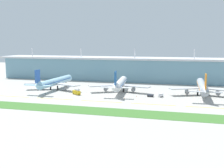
{
  "coord_description": "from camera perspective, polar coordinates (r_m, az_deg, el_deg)",
  "views": [
    {
      "loc": [
        52.7,
        -171.32,
        39.15
      ],
      "look_at": [
        -4.62,
        38.54,
        7.0
      ],
      "focal_mm": 46.09,
      "sensor_mm": 36.0,
      "label": 1
    }
  ],
  "objects": [
    {
      "name": "taxiway_stripe_east",
      "position": [
        182.0,
        18.84,
        -4.47
      ],
      "size": [
        28.0,
        0.7,
        0.04
      ],
      "primitive_type": "cube",
      "color": "yellow",
      "rests_on": "ground"
    },
    {
      "name": "terminal_building",
      "position": [
        288.68,
        4.7,
        2.97
      ],
      "size": [
        288.0,
        34.0,
        32.48
      ],
      "color": "#6693A8",
      "rests_on": "ground"
    },
    {
      "name": "airliner_middle",
      "position": [
        225.46,
        1.57,
        0.06
      ],
      "size": [
        48.45,
        60.47,
        18.9
      ],
      "color": "white",
      "rests_on": "ground"
    },
    {
      "name": "ground_plane",
      "position": [
        183.47,
        -1.78,
        -3.92
      ],
      "size": [
        600.0,
        600.0,
        0.0
      ],
      "primitive_type": "plane",
      "color": "#A8A59E"
    },
    {
      "name": "taxiway_stripe_west",
      "position": [
        219.72,
        -19.31,
        -2.33
      ],
      "size": [
        28.0,
        0.7,
        0.04
      ],
      "primitive_type": "cube",
      "color": "yellow",
      "rests_on": "ground"
    },
    {
      "name": "taxiway_stripe_mid_west",
      "position": [
        202.53,
        -11.35,
        -2.9
      ],
      "size": [
        28.0,
        0.7,
        0.04
      ],
      "primitive_type": "cube",
      "color": "yellow",
      "rests_on": "ground"
    },
    {
      "name": "airliner_far",
      "position": [
        220.91,
        17.49,
        -0.5
      ],
      "size": [
        48.79,
        66.22,
        18.9
      ],
      "color": "#ADB2BC",
      "rests_on": "ground"
    },
    {
      "name": "baggage_cart",
      "position": [
        207.73,
        9.68,
        -2.22
      ],
      "size": [
        3.35,
        4.02,
        2.48
      ],
      "color": "silver",
      "rests_on": "ground"
    },
    {
      "name": "airliner_near",
      "position": [
        240.24,
        -11.28,
        0.42
      ],
      "size": [
        48.79,
        62.03,
        18.9
      ],
      "color": "#9ED1EA",
      "rests_on": "ground"
    },
    {
      "name": "grass_verge",
      "position": [
        165.19,
        -3.8,
        -5.3
      ],
      "size": [
        300.0,
        18.0,
        0.1
      ],
      "primitive_type": "cube",
      "color": "#3D702D",
      "rests_on": "ground"
    },
    {
      "name": "safety_cone_nose_front",
      "position": [
        206.44,
        4.91,
        -2.46
      ],
      "size": [
        0.56,
        0.56,
        0.7
      ],
      "primitive_type": "cone",
      "color": "orange",
      "rests_on": "ground"
    },
    {
      "name": "taxiway_stripe_mid_east",
      "position": [
        182.88,
        8.13,
        -4.03
      ],
      "size": [
        28.0,
        0.7,
        0.04
      ],
      "primitive_type": "cube",
      "color": "yellow",
      "rests_on": "ground"
    },
    {
      "name": "taxiway_stripe_centre",
      "position": [
        189.94,
        -2.12,
        -3.49
      ],
      "size": [
        28.0,
        0.7,
        0.04
      ],
      "primitive_type": "cube",
      "color": "yellow",
      "rests_on": "ground"
    },
    {
      "name": "pushback_tug",
      "position": [
        207.56,
        7.62,
        -2.23
      ],
      "size": [
        4.58,
        2.83,
        1.85
      ],
      "color": "#333842",
      "rests_on": "ground"
    },
    {
      "name": "fuel_truck",
      "position": [
        215.05,
        -7.03,
        -1.53
      ],
      "size": [
        7.39,
        6.25,
        4.95
      ],
      "color": "gold",
      "rests_on": "ground"
    },
    {
      "name": "safety_cone_left_wingtip",
      "position": [
        199.31,
        2.45,
        -2.83
      ],
      "size": [
        0.56,
        0.56,
        0.7
      ],
      "primitive_type": "cone",
      "color": "orange",
      "rests_on": "ground"
    }
  ]
}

